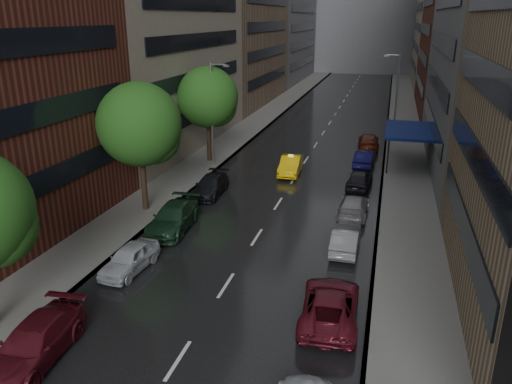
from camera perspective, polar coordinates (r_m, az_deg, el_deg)
road at (r=62.66m, az=8.20°, el=7.47°), size 14.00×140.00×0.01m
sidewalk_left at (r=64.30m, az=0.15°, el=8.04°), size 4.00×140.00×0.15m
sidewalk_right at (r=62.26m, az=16.50°, el=6.86°), size 4.00×140.00×0.15m
building_far at (r=129.16m, az=12.65°, el=20.43°), size 40.00×14.00×32.00m
tree_mid at (r=33.89m, az=-13.19°, el=7.51°), size 5.56×5.56×8.87m
tree_far at (r=45.49m, az=-5.55°, el=10.71°), size 5.45×5.45×8.69m
taxi at (r=42.74m, az=3.98°, el=3.07°), size 1.89×4.77×1.54m
parked_cars_left at (r=29.30m, az=-11.96°, el=-5.25°), size 2.61×25.19×1.60m
parked_cars_right at (r=33.28m, az=10.93°, el=-2.16°), size 2.74×44.04×1.50m
street_lamp_left at (r=44.26m, az=-4.97°, el=9.09°), size 1.74×0.22×9.00m
street_lamp_right at (r=56.48m, az=15.70°, el=10.70°), size 1.74×0.22×9.00m
awning at (r=46.96m, az=17.01°, el=6.73°), size 4.00×8.00×3.12m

